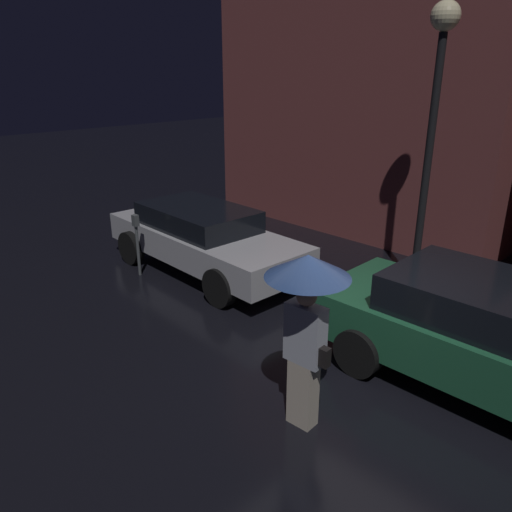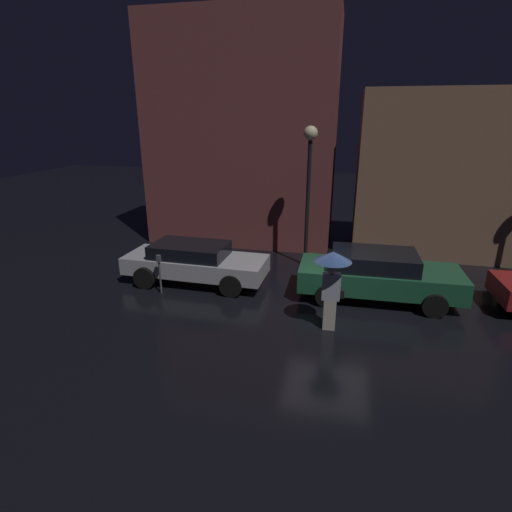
% 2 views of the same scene
% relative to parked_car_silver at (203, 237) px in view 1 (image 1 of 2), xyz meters
% --- Properties ---
extents(ground_plane, '(60.00, 60.00, 0.00)m').
position_rel_parked_car_silver_xyz_m(ground_plane, '(4.48, -1.27, -0.72)').
color(ground_plane, black).
extents(building_facade_left, '(7.67, 3.00, 9.00)m').
position_rel_parked_car_silver_xyz_m(building_facade_left, '(0.26, 5.23, 3.78)').
color(building_facade_left, brown).
rests_on(building_facade_left, ground).
extents(parked_car_silver, '(4.65, 1.89, 1.32)m').
position_rel_parked_car_silver_xyz_m(parked_car_silver, '(0.00, 0.00, 0.00)').
color(parked_car_silver, '#B7B7BF').
rests_on(parked_car_silver, ground).
extents(parked_car_green, '(4.70, 2.03, 1.46)m').
position_rel_parked_car_silver_xyz_m(parked_car_green, '(5.76, 0.04, 0.05)').
color(parked_car_green, '#1E5638').
rests_on(parked_car_green, ground).
extents(pedestrian_with_umbrella, '(0.92, 0.92, 2.11)m').
position_rel_parked_car_silver_xyz_m(pedestrian_with_umbrella, '(4.48, -2.15, 0.84)').
color(pedestrian_with_umbrella, beige).
rests_on(pedestrian_with_umbrella, ground).
extents(parking_meter, '(0.12, 0.10, 1.25)m').
position_rel_parked_car_silver_xyz_m(parking_meter, '(-0.72, -1.07, 0.05)').
color(parking_meter, '#4C5154').
rests_on(parking_meter, ground).
extents(street_lamp_near, '(0.48, 0.48, 4.92)m').
position_rel_parked_car_silver_xyz_m(street_lamp_near, '(3.38, 2.41, 2.85)').
color(street_lamp_near, black).
rests_on(street_lamp_near, ground).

